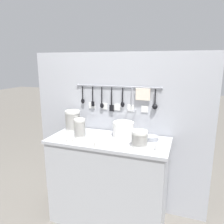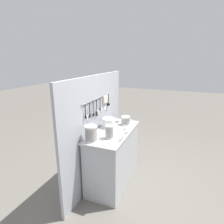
{
  "view_description": "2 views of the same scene",
  "coord_description": "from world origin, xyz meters",
  "px_view_note": "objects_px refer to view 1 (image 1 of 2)",
  "views": [
    {
      "loc": [
        0.72,
        -1.94,
        1.68
      ],
      "look_at": [
        0.04,
        0.0,
        1.2
      ],
      "focal_mm": 35.0,
      "sensor_mm": 36.0,
      "label": 1
    },
    {
      "loc": [
        -2.57,
        -1.0,
        2.02
      ],
      "look_at": [
        0.03,
        0.04,
        1.21
      ],
      "focal_mm": 30.0,
      "sensor_mm": 36.0,
      "label": 2
    }
  ],
  "objects_px": {
    "plate_stack": "(123,129)",
    "bowl_stack_wide_centre": "(139,139)",
    "bowl_stack_tall_left": "(80,128)",
    "cup_back_left": "(112,144)",
    "bowl_stack_short_front": "(73,120)",
    "cup_front_right": "(74,142)",
    "cup_edge_near": "(157,148)",
    "steel_mixing_bowl": "(151,138)",
    "cup_mid_row": "(68,141)",
    "cup_by_caddy": "(96,144)"
  },
  "relations": [
    {
      "from": "plate_stack",
      "to": "steel_mixing_bowl",
      "type": "distance_m",
      "value": 0.3
    },
    {
      "from": "bowl_stack_wide_centre",
      "to": "cup_edge_near",
      "type": "xyz_separation_m",
      "value": [
        0.17,
        -0.03,
        -0.05
      ]
    },
    {
      "from": "steel_mixing_bowl",
      "to": "bowl_stack_short_front",
      "type": "bearing_deg",
      "value": 178.34
    },
    {
      "from": "bowl_stack_tall_left",
      "to": "cup_by_caddy",
      "type": "relative_size",
      "value": 4.31
    },
    {
      "from": "bowl_stack_tall_left",
      "to": "cup_by_caddy",
      "type": "distance_m",
      "value": 0.32
    },
    {
      "from": "bowl_stack_short_front",
      "to": "plate_stack",
      "type": "height_order",
      "value": "bowl_stack_short_front"
    },
    {
      "from": "cup_mid_row",
      "to": "cup_back_left",
      "type": "bearing_deg",
      "value": 8.87
    },
    {
      "from": "bowl_stack_short_front",
      "to": "cup_by_caddy",
      "type": "relative_size",
      "value": 4.93
    },
    {
      "from": "bowl_stack_tall_left",
      "to": "plate_stack",
      "type": "relative_size",
      "value": 0.92
    },
    {
      "from": "bowl_stack_tall_left",
      "to": "cup_back_left",
      "type": "bearing_deg",
      "value": -16.25
    },
    {
      "from": "bowl_stack_short_front",
      "to": "bowl_stack_wide_centre",
      "type": "distance_m",
      "value": 0.85
    },
    {
      "from": "cup_edge_near",
      "to": "cup_mid_row",
      "type": "height_order",
      "value": "same"
    },
    {
      "from": "bowl_stack_tall_left",
      "to": "cup_mid_row",
      "type": "bearing_deg",
      "value": -101.01
    },
    {
      "from": "plate_stack",
      "to": "cup_front_right",
      "type": "height_order",
      "value": "plate_stack"
    },
    {
      "from": "cup_front_right",
      "to": "bowl_stack_tall_left",
      "type": "bearing_deg",
      "value": 98.55
    },
    {
      "from": "cup_mid_row",
      "to": "bowl_stack_wide_centre",
      "type": "bearing_deg",
      "value": 11.73
    },
    {
      "from": "cup_back_left",
      "to": "plate_stack",
      "type": "bearing_deg",
      "value": 85.41
    },
    {
      "from": "bowl_stack_tall_left",
      "to": "bowl_stack_wide_centre",
      "type": "relative_size",
      "value": 1.3
    },
    {
      "from": "bowl_stack_tall_left",
      "to": "plate_stack",
      "type": "height_order",
      "value": "bowl_stack_tall_left"
    },
    {
      "from": "bowl_stack_wide_centre",
      "to": "cup_mid_row",
      "type": "bearing_deg",
      "value": -168.27
    },
    {
      "from": "cup_mid_row",
      "to": "cup_back_left",
      "type": "relative_size",
      "value": 1.0
    },
    {
      "from": "cup_edge_near",
      "to": "cup_front_right",
      "type": "height_order",
      "value": "same"
    },
    {
      "from": "bowl_stack_wide_centre",
      "to": "cup_front_right",
      "type": "height_order",
      "value": "bowl_stack_wide_centre"
    },
    {
      "from": "steel_mixing_bowl",
      "to": "plate_stack",
      "type": "bearing_deg",
      "value": 178.3
    },
    {
      "from": "cup_edge_near",
      "to": "cup_back_left",
      "type": "height_order",
      "value": "same"
    },
    {
      "from": "plate_stack",
      "to": "cup_edge_near",
      "type": "bearing_deg",
      "value": -33.11
    },
    {
      "from": "cup_by_caddy",
      "to": "cup_front_right",
      "type": "xyz_separation_m",
      "value": [
        -0.23,
        0.0,
        0.0
      ]
    },
    {
      "from": "steel_mixing_bowl",
      "to": "cup_edge_near",
      "type": "bearing_deg",
      "value": -69.11
    },
    {
      "from": "bowl_stack_short_front",
      "to": "cup_back_left",
      "type": "height_order",
      "value": "bowl_stack_short_front"
    },
    {
      "from": "plate_stack",
      "to": "cup_front_right",
      "type": "xyz_separation_m",
      "value": [
        -0.38,
        -0.36,
        -0.05
      ]
    },
    {
      "from": "bowl_stack_short_front",
      "to": "steel_mixing_bowl",
      "type": "height_order",
      "value": "bowl_stack_short_front"
    },
    {
      "from": "steel_mixing_bowl",
      "to": "cup_back_left",
      "type": "xyz_separation_m",
      "value": [
        -0.32,
        -0.28,
        0.0
      ]
    },
    {
      "from": "steel_mixing_bowl",
      "to": "cup_back_left",
      "type": "bearing_deg",
      "value": -138.37
    },
    {
      "from": "bowl_stack_wide_centre",
      "to": "plate_stack",
      "type": "xyz_separation_m",
      "value": [
        -0.22,
        0.22,
        0.0
      ]
    },
    {
      "from": "bowl_stack_short_front",
      "to": "bowl_stack_wide_centre",
      "type": "bearing_deg",
      "value": -16.15
    },
    {
      "from": "plate_stack",
      "to": "bowl_stack_wide_centre",
      "type": "bearing_deg",
      "value": -45.09
    },
    {
      "from": "bowl_stack_short_front",
      "to": "cup_mid_row",
      "type": "distance_m",
      "value": 0.41
    },
    {
      "from": "cup_edge_near",
      "to": "cup_back_left",
      "type": "relative_size",
      "value": 1.0
    },
    {
      "from": "steel_mixing_bowl",
      "to": "cup_by_caddy",
      "type": "distance_m",
      "value": 0.57
    },
    {
      "from": "bowl_stack_short_front",
      "to": "cup_front_right",
      "type": "height_order",
      "value": "bowl_stack_short_front"
    },
    {
      "from": "plate_stack",
      "to": "cup_mid_row",
      "type": "relative_size",
      "value": 4.68
    },
    {
      "from": "cup_mid_row",
      "to": "steel_mixing_bowl",
      "type": "bearing_deg",
      "value": 25.23
    },
    {
      "from": "cup_edge_near",
      "to": "bowl_stack_tall_left",
      "type": "bearing_deg",
      "value": 174.69
    },
    {
      "from": "bowl_stack_short_front",
      "to": "bowl_stack_wide_centre",
      "type": "height_order",
      "value": "bowl_stack_short_front"
    },
    {
      "from": "plate_stack",
      "to": "cup_front_right",
      "type": "relative_size",
      "value": 4.68
    },
    {
      "from": "cup_edge_near",
      "to": "cup_front_right",
      "type": "xyz_separation_m",
      "value": [
        -0.77,
        -0.1,
        0.0
      ]
    },
    {
      "from": "cup_edge_near",
      "to": "cup_back_left",
      "type": "xyz_separation_m",
      "value": [
        -0.41,
        -0.04,
        0.0
      ]
    },
    {
      "from": "bowl_stack_short_front",
      "to": "cup_by_caddy",
      "type": "distance_m",
      "value": 0.58
    },
    {
      "from": "bowl_stack_short_front",
      "to": "bowl_stack_tall_left",
      "type": "relative_size",
      "value": 1.15
    },
    {
      "from": "steel_mixing_bowl",
      "to": "cup_mid_row",
      "type": "relative_size",
      "value": 3.05
    }
  ]
}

